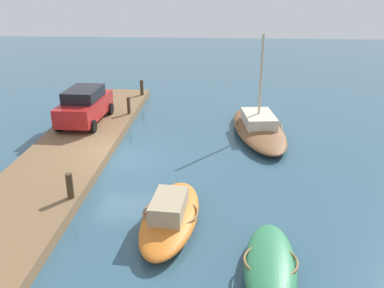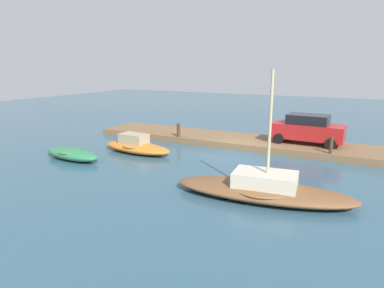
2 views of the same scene
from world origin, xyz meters
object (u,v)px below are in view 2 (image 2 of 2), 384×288
at_px(motorboat_orange, 137,146).
at_px(rowboat_green, 72,154).
at_px(parked_car, 307,129).
at_px(mooring_post_mid_east, 179,130).
at_px(mooring_post_mid_west, 331,145).
at_px(sailboat_brown, 263,189).

relative_size(motorboat_orange, rowboat_green, 1.19).
relative_size(rowboat_green, parked_car, 0.94).
xyz_separation_m(motorboat_orange, rowboat_green, (2.32, 2.99, -0.07)).
distance_m(rowboat_green, parked_car, 14.36).
bearing_deg(mooring_post_mid_east, motorboat_orange, 75.87).
relative_size(motorboat_orange, mooring_post_mid_east, 5.37).
bearing_deg(mooring_post_mid_west, sailboat_brown, 76.02).
height_order(rowboat_green, mooring_post_mid_west, mooring_post_mid_west).
relative_size(mooring_post_mid_west, parked_car, 0.22).
xyz_separation_m(motorboat_orange, parked_car, (-9.14, -5.60, 0.95)).
bearing_deg(sailboat_brown, mooring_post_mid_west, -110.73).
xyz_separation_m(sailboat_brown, parked_car, (-0.15, -9.18, 0.95)).
height_order(rowboat_green, parked_car, parked_car).
bearing_deg(motorboat_orange, mooring_post_mid_west, -157.12).
bearing_deg(parked_car, sailboat_brown, 91.07).
xyz_separation_m(sailboat_brown, rowboat_green, (11.31, -0.59, -0.07)).
height_order(sailboat_brown, rowboat_green, sailboat_brown).
bearing_deg(sailboat_brown, motorboat_orange, -28.46).
distance_m(sailboat_brown, rowboat_green, 11.33).
height_order(rowboat_green, mooring_post_mid_east, mooring_post_mid_east).
distance_m(rowboat_green, mooring_post_mid_east, 7.37).
distance_m(motorboat_orange, rowboat_green, 3.79).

